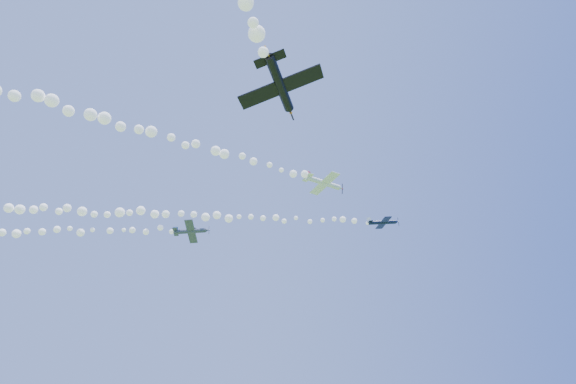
{
  "coord_description": "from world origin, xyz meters",
  "views": [
    {
      "loc": [
        -1.67,
        -66.54,
        2.0
      ],
      "look_at": [
        7.22,
        -6.17,
        46.51
      ],
      "focal_mm": 30.0,
      "sensor_mm": 36.0,
      "label": 1
    }
  ],
  "objects": [
    {
      "name": "smoke_trail_navy",
      "position": [
        -8.33,
        7.73,
        49.7
      ],
      "size": [
        66.5,
        6.63,
        2.48
      ],
      "primitive_type": null,
      "color": "white"
    },
    {
      "name": "plane_grey",
      "position": [
        -8.11,
        8.65,
        46.9
      ],
      "size": [
        6.74,
        7.1,
        1.81
      ],
      "rotation": [
        -0.08,
        -0.08,
        -0.13
      ],
      "color": "#3A3F55"
    },
    {
      "name": "plane_black",
      "position": [
        2.1,
        -36.04,
        36.81
      ],
      "size": [
        8.02,
        7.75,
        2.52
      ],
      "rotation": [
        -0.26,
        -0.02,
        1.15
      ],
      "color": "black"
    },
    {
      "name": "plane_white",
      "position": [
        13.82,
        -3.35,
        51.14
      ],
      "size": [
        7.5,
        7.94,
        2.44
      ],
      "rotation": [
        0.1,
        0.02,
        0.3
      ],
      "color": "white"
    },
    {
      "name": "plane_navy",
      "position": [
        26.76,
        5.35,
        49.92
      ],
      "size": [
        6.28,
        6.38,
        2.0
      ],
      "rotation": [
        0.22,
        -0.1,
        -0.07
      ],
      "color": "#0C1437"
    },
    {
      "name": "smoke_trail_white",
      "position": [
        -21.36,
        -14.36,
        50.84
      ],
      "size": [
        66.19,
        22.61,
        3.15
      ],
      "primitive_type": null,
      "color": "white"
    }
  ]
}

